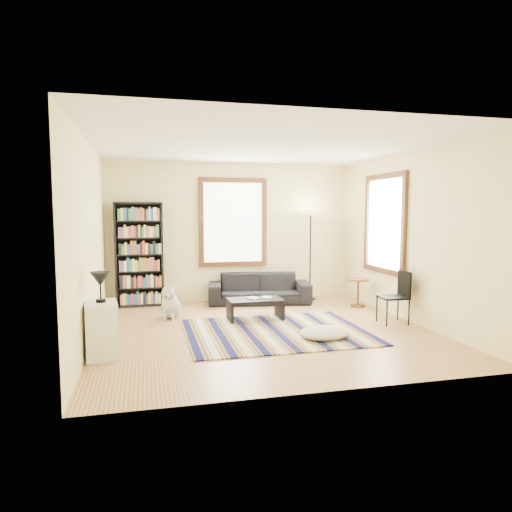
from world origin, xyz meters
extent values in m
cube|color=tan|center=(0.00, 0.00, -0.05)|extent=(5.00, 5.00, 0.10)
cube|color=white|center=(0.00, 0.00, 2.85)|extent=(5.00, 5.00, 0.10)
cube|color=#EEE8A0|center=(0.00, 2.55, 1.40)|extent=(5.00, 0.10, 2.80)
cube|color=#EEE8A0|center=(0.00, -2.55, 1.40)|extent=(5.00, 0.10, 2.80)
cube|color=#EEE8A0|center=(-2.55, 0.00, 1.40)|extent=(0.10, 5.00, 2.80)
cube|color=#EEE8A0|center=(2.55, 0.00, 1.40)|extent=(0.10, 5.00, 2.80)
cube|color=white|center=(0.00, 2.47, 1.60)|extent=(1.20, 0.06, 1.60)
cube|color=white|center=(2.47, 0.80, 1.60)|extent=(0.06, 1.20, 1.60)
cube|color=#0C103F|center=(0.15, -0.18, 0.01)|extent=(2.71, 2.17, 0.02)
imported|color=black|center=(0.45, 2.05, 0.29)|extent=(2.11, 1.09, 0.59)
cube|color=black|center=(-1.86, 2.32, 1.00)|extent=(0.90, 0.30, 2.00)
cube|color=black|center=(0.02, 0.66, 0.18)|extent=(1.00, 0.71, 0.36)
imported|color=beige|center=(-0.08, 0.66, 0.37)|extent=(0.26, 0.24, 0.02)
imported|color=beige|center=(0.17, 0.71, 0.37)|extent=(0.16, 0.21, 0.02)
ellipsoid|color=beige|center=(0.72, -0.69, 0.09)|extent=(0.81, 0.66, 0.18)
cylinder|color=#4D2A13|center=(2.20, 1.25, 0.27)|extent=(0.52, 0.52, 0.54)
cube|color=black|center=(2.15, -0.09, 0.43)|extent=(0.44, 0.42, 0.86)
cube|color=white|center=(-2.30, -0.80, 0.35)|extent=(0.43, 0.54, 0.70)
camera|label=1|loc=(-1.75, -6.66, 1.82)|focal=32.00mm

